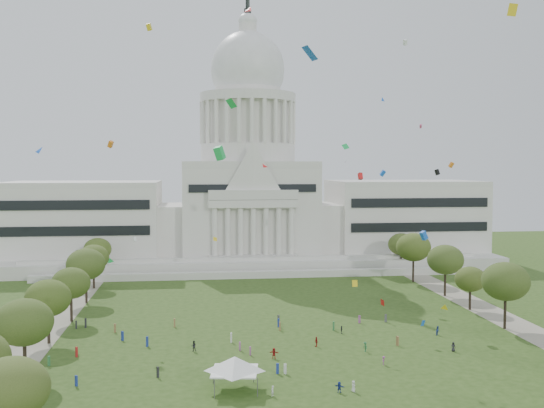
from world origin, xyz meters
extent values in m
plane|color=#2C4715|center=(0.00, 0.00, 0.00)|extent=(400.00, 400.00, 0.00)
cube|color=silver|center=(0.00, 115.00, 2.00)|extent=(160.00, 60.00, 4.00)
cube|color=silver|center=(0.00, 82.00, 1.00)|extent=(130.00, 3.00, 2.00)
cube|color=silver|center=(0.00, 90.00, 2.50)|extent=(140.00, 3.00, 5.00)
cube|color=silver|center=(-55.00, 114.00, 15.00)|extent=(50.00, 34.00, 22.00)
cube|color=silver|center=(55.00, 114.00, 15.00)|extent=(50.00, 34.00, 22.00)
cube|color=silver|center=(-27.00, 112.00, 12.00)|extent=(12.00, 26.00, 16.00)
cube|color=silver|center=(27.00, 112.00, 12.00)|extent=(12.00, 26.00, 16.00)
cube|color=silver|center=(0.00, 114.00, 18.00)|extent=(44.00, 38.00, 28.00)
cube|color=silver|center=(0.00, 94.00, 21.20)|extent=(28.00, 3.00, 2.40)
cube|color=black|center=(-55.00, 96.80, 17.00)|extent=(46.00, 0.40, 11.00)
cube|color=black|center=(55.00, 96.80, 17.00)|extent=(46.00, 0.40, 11.00)
cylinder|color=silver|center=(0.00, 114.00, 37.40)|extent=(32.00, 32.00, 6.00)
cylinder|color=silver|center=(0.00, 114.00, 47.40)|extent=(28.00, 28.00, 14.00)
cylinder|color=silver|center=(0.00, 114.00, 55.90)|extent=(32.40, 32.40, 3.00)
cylinder|color=silver|center=(0.00, 114.00, 61.40)|extent=(22.00, 22.00, 8.00)
ellipsoid|color=silver|center=(0.00, 114.00, 65.40)|extent=(25.00, 25.00, 26.20)
cylinder|color=silver|center=(0.00, 114.00, 78.90)|extent=(6.00, 6.00, 5.00)
ellipsoid|color=silver|center=(0.00, 114.00, 81.90)|extent=(6.40, 6.40, 5.12)
cylinder|color=black|center=(0.00, 114.00, 84.90)|extent=(2.40, 2.40, 2.00)
cylinder|color=black|center=(0.00, 114.00, 87.90)|extent=(1.40, 1.40, 4.50)
cube|color=gray|center=(-48.00, 30.00, 0.02)|extent=(8.00, 160.00, 0.04)
cube|color=gray|center=(48.00, 30.00, 0.02)|extent=(8.00, 160.00, 0.04)
cylinder|color=black|center=(-44.07, -2.96, 2.88)|extent=(0.56, 0.56, 5.75)
ellipsoid|color=#324A19|center=(-44.07, -2.96, 8.97)|extent=(8.86, 8.86, 7.25)
cylinder|color=black|center=(-45.04, 17.30, 2.73)|extent=(0.56, 0.56, 5.47)
ellipsoid|color=#364D16|center=(-45.04, 17.30, 8.53)|extent=(8.42, 8.42, 6.89)
cylinder|color=black|center=(44.17, 17.44, 3.10)|extent=(0.56, 0.56, 6.20)
ellipsoid|color=#314719|center=(44.17, 17.44, 9.68)|extent=(9.55, 9.55, 7.82)
cylinder|color=black|center=(-44.09, 33.92, 2.64)|extent=(0.56, 0.56, 5.27)
ellipsoid|color=#304616|center=(-44.09, 33.92, 8.23)|extent=(8.12, 8.12, 6.65)
cylinder|color=black|center=(44.40, 34.48, 2.28)|extent=(0.56, 0.56, 4.56)
ellipsoid|color=#3C4C18|center=(44.40, 34.48, 7.11)|extent=(7.01, 7.01, 5.74)
cylinder|color=black|center=(-44.08, 52.42, 3.02)|extent=(0.56, 0.56, 6.03)
ellipsoid|color=#33481B|center=(-44.08, 52.42, 9.41)|extent=(9.29, 9.29, 7.60)
cylinder|color=black|center=(44.76, 50.04, 2.98)|extent=(0.56, 0.56, 5.97)
ellipsoid|color=#34481B|center=(44.76, 50.04, 9.31)|extent=(9.19, 9.19, 7.52)
cylinder|color=black|center=(-45.22, 71.01, 2.70)|extent=(0.56, 0.56, 5.41)
ellipsoid|color=#3A4E1B|center=(-45.22, 71.01, 8.44)|extent=(8.33, 8.33, 6.81)
cylinder|color=black|center=(43.49, 70.19, 3.19)|extent=(0.56, 0.56, 6.37)
ellipsoid|color=#3E5119|center=(43.49, 70.19, 9.94)|extent=(9.82, 9.82, 8.03)
cylinder|color=black|center=(-46.87, 89.14, 2.66)|extent=(0.56, 0.56, 5.32)
ellipsoid|color=#3A5017|center=(-46.87, 89.14, 8.29)|extent=(8.19, 8.19, 6.70)
cylinder|color=black|center=(45.96, 88.13, 2.73)|extent=(0.56, 0.56, 5.47)
ellipsoid|color=#3B4D1C|center=(45.96, 88.13, 8.53)|extent=(8.42, 8.42, 6.89)
ellipsoid|color=#42521F|center=(-38.00, -32.00, 8.58)|extent=(8.47, 8.47, 6.93)
cylinder|color=#4C4C4C|center=(-15.35, -14.46, 1.37)|extent=(0.12, 0.12, 2.74)
cylinder|color=#4C4C4C|center=(-9.21, -14.46, 1.37)|extent=(0.12, 0.12, 2.74)
cylinder|color=#4C4C4C|center=(-15.35, -8.33, 1.37)|extent=(0.12, 0.12, 2.74)
cylinder|color=#4C4C4C|center=(-9.21, -8.33, 1.37)|extent=(0.12, 0.12, 2.74)
cube|color=white|center=(-12.28, -11.40, 2.85)|extent=(7.43, 7.43, 0.22)
pyramid|color=white|center=(-12.28, -11.40, 4.05)|extent=(10.40, 10.40, 2.19)
imported|color=#26262B|center=(27.46, 3.48, 0.85)|extent=(1.00, 0.91, 1.71)
imported|color=navy|center=(28.85, 14.26, 0.90)|extent=(1.01, 0.98, 1.79)
imported|color=#33723F|center=(11.87, 5.24, 0.88)|extent=(0.87, 1.26, 1.77)
imported|color=#B21E1E|center=(3.88, 9.40, 0.91)|extent=(0.74, 1.14, 1.82)
imported|color=#B21E1E|center=(-4.68, 3.20, 0.91)|extent=(1.81, 1.27, 1.82)
imported|color=silver|center=(4.84, -14.22, 0.83)|extent=(0.69, 0.91, 1.67)
imported|color=silver|center=(-7.07, -14.53, 0.77)|extent=(0.68, 0.70, 1.54)
imported|color=#26262B|center=(-18.34, 9.14, 0.94)|extent=(0.99, 0.69, 1.88)
imported|color=#994C8C|center=(12.95, -2.46, 0.73)|extent=(0.88, 1.06, 1.45)
imported|color=#26262B|center=(10.49, 17.65, 0.77)|extent=(0.61, 0.96, 1.55)
imported|color=navy|center=(2.75, -14.23, 0.81)|extent=(1.57, 1.32, 1.61)
cube|color=#33723F|center=(-42.00, 3.59, 0.82)|extent=(0.39, 0.50, 1.65)
cube|color=silver|center=(-3.92, -5.07, 0.81)|extent=(0.49, 0.39, 1.61)
cube|color=#4C4C51|center=(21.85, 25.60, 0.84)|extent=(0.44, 0.28, 1.67)
cube|color=navy|center=(-26.76, 13.08, 0.93)|extent=(0.42, 0.55, 1.86)
cube|color=olive|center=(-33.84, 23.91, 0.86)|extent=(0.37, 0.50, 1.72)
cube|color=navy|center=(-35.72, -6.88, 0.80)|extent=(0.48, 0.49, 1.61)
cube|color=olive|center=(-22.28, 26.72, 0.88)|extent=(0.34, 0.50, 1.76)
cube|color=#26262B|center=(-42.00, 27.67, 0.83)|extent=(0.39, 0.50, 1.65)
cube|color=#994C8C|center=(-8.55, 5.57, 0.74)|extent=(0.25, 0.40, 1.49)
cube|color=#994C8C|center=(16.12, 25.42, 0.81)|extent=(0.43, 0.28, 1.62)
cube|color=#33723F|center=(9.48, 20.31, 0.89)|extent=(0.45, 0.54, 1.77)
cube|color=olive|center=(18.72, 8.14, 0.88)|extent=(0.48, 0.55, 1.77)
cube|color=navy|center=(-1.15, 24.25, 0.88)|extent=(0.43, 0.54, 1.76)
cube|color=#26262B|center=(-23.84, -4.37, 0.83)|extent=(0.45, 0.52, 1.66)
cube|color=navy|center=(-5.10, -4.84, 0.84)|extent=(0.47, 0.33, 1.67)
cube|color=silver|center=(-11.39, 14.02, 0.90)|extent=(0.35, 0.51, 1.80)
cube|color=olive|center=(-1.24, 21.43, 0.86)|extent=(0.36, 0.50, 1.73)
cube|color=#4C4C51|center=(-0.68, 27.85, 0.81)|extent=(0.46, 0.50, 1.61)
cube|color=#994C8C|center=(-10.16, 8.53, 0.79)|extent=(0.27, 0.43, 1.57)
cube|color=#B21E1E|center=(-38.38, 8.04, 0.88)|extent=(0.49, 0.55, 1.76)
cube|color=navy|center=(-31.71, 17.71, 0.89)|extent=(0.53, 0.55, 1.78)
cube|color=#26262B|center=(-40.27, 28.46, 0.95)|extent=(0.34, 0.52, 1.91)
camera|label=1|loc=(-17.75, -102.94, 32.83)|focal=42.00mm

